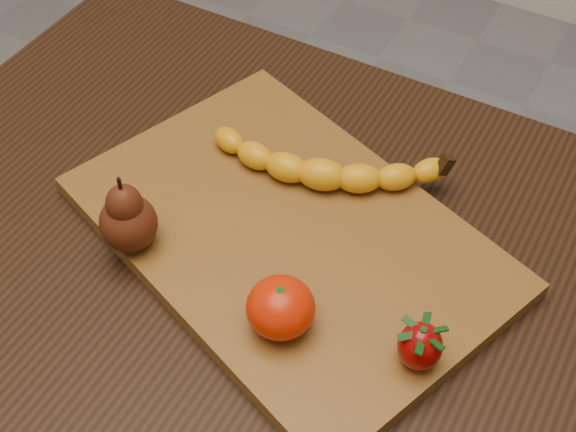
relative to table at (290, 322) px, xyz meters
The scene contains 6 objects.
table is the anchor object (origin of this frame).
cutting_board 0.11m from the table, 122.08° to the left, with size 0.45×0.30×0.02m, color brown.
banana 0.17m from the table, 99.93° to the left, with size 0.23×0.06×0.04m, color #ECA00B, non-canonical shape.
pear 0.23m from the table, 157.71° to the right, with size 0.06×0.06×0.09m, color #4C1D0C, non-canonical shape.
mandarin 0.17m from the table, 66.91° to the right, with size 0.07×0.07×0.06m, color red.
strawberry 0.22m from the table, 17.08° to the right, with size 0.04×0.04×0.05m, color #910303, non-canonical shape.
Camera 1 is at (0.25, -0.45, 1.42)m, focal length 50.00 mm.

